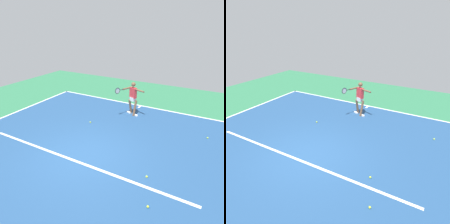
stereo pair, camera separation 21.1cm
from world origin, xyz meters
TOP-DOWN VIEW (x-y plane):
  - ground_plane at (0.00, 0.00)m, footprint 20.42×20.42m
  - court_surface at (0.00, 0.00)m, footprint 10.84×11.01m
  - court_line_baseline_near at (0.00, -5.46)m, footprint 10.84×0.10m
  - court_line_service at (0.00, 0.43)m, footprint 8.13×0.10m
  - court_line_centre_mark at (0.00, -5.26)m, footprint 0.10×0.30m
  - tennis_player at (-0.06, -4.09)m, footprint 1.19×1.09m
  - tennis_ball_by_baseline at (1.24, -2.26)m, footprint 0.07×0.07m
  - tennis_ball_far_corner at (-3.74, -3.40)m, footprint 0.07×0.07m
  - tennis_ball_near_player at (-2.86, 1.10)m, footprint 0.07×0.07m
  - tennis_ball_near_service_line at (-2.42, 0.03)m, footprint 0.07×0.07m

SIDE VIEW (x-z plane):
  - ground_plane at x=0.00m, z-range 0.00..0.00m
  - court_surface at x=0.00m, z-range 0.00..0.00m
  - court_line_baseline_near at x=0.00m, z-range 0.00..0.01m
  - court_line_service at x=0.00m, z-range 0.00..0.01m
  - court_line_centre_mark at x=0.00m, z-range 0.00..0.01m
  - tennis_ball_by_baseline at x=1.24m, z-range 0.00..0.07m
  - tennis_ball_far_corner at x=-3.74m, z-range 0.00..0.07m
  - tennis_ball_near_player at x=-2.86m, z-range 0.00..0.07m
  - tennis_ball_near_service_line at x=-2.42m, z-range 0.00..0.07m
  - tennis_player at x=-0.06m, z-range 0.12..1.82m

